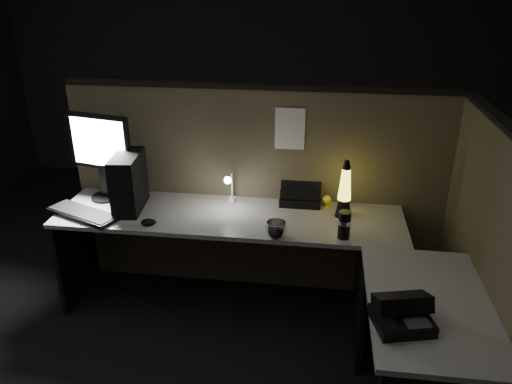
# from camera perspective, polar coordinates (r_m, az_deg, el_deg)

# --- Properties ---
(floor) EXTENTS (6.00, 6.00, 0.00)m
(floor) POSITION_cam_1_polar(r_m,az_deg,el_deg) (3.23, -2.09, -19.33)
(floor) COLOR black
(floor) RESTS_ON ground
(room_shell) EXTENTS (6.00, 6.00, 6.00)m
(room_shell) POSITION_cam_1_polar(r_m,az_deg,el_deg) (2.42, -2.67, 9.77)
(room_shell) COLOR silver
(room_shell) RESTS_ON ground
(partition_back) EXTENTS (2.66, 0.06, 1.50)m
(partition_back) POSITION_cam_1_polar(r_m,az_deg,el_deg) (3.58, 0.23, -0.12)
(partition_back) COLOR brown
(partition_back) RESTS_ON ground
(partition_right) EXTENTS (0.06, 1.66, 1.50)m
(partition_right) POSITION_cam_1_polar(r_m,az_deg,el_deg) (2.96, 24.60, -8.09)
(partition_right) COLOR brown
(partition_right) RESTS_ON ground
(desk) EXTENTS (2.60, 1.60, 0.73)m
(desk) POSITION_cam_1_polar(r_m,az_deg,el_deg) (3.05, 1.91, -8.41)
(desk) COLOR #B4B1AA
(desk) RESTS_ON ground
(pc_tower) EXTENTS (0.20, 0.38, 0.38)m
(pc_tower) POSITION_cam_1_polar(r_m,az_deg,el_deg) (3.43, -14.34, 1.11)
(pc_tower) COLOR black
(pc_tower) RESTS_ON desk
(monitor) EXTENTS (0.47, 0.20, 0.61)m
(monitor) POSITION_cam_1_polar(r_m,az_deg,el_deg) (3.59, -17.37, 4.74)
(monitor) COLOR black
(monitor) RESTS_ON desk
(keyboard) EXTENTS (0.54, 0.36, 0.03)m
(keyboard) POSITION_cam_1_polar(r_m,az_deg,el_deg) (3.49, -19.17, -2.37)
(keyboard) COLOR black
(keyboard) RESTS_ON desk
(mouse) EXTENTS (0.10, 0.07, 0.04)m
(mouse) POSITION_cam_1_polar(r_m,az_deg,el_deg) (3.25, -12.19, -3.38)
(mouse) COLOR black
(mouse) RESTS_ON desk
(clip_lamp) EXTENTS (0.05, 0.19, 0.25)m
(clip_lamp) POSITION_cam_1_polar(r_m,az_deg,el_deg) (3.37, -3.00, 0.57)
(clip_lamp) COLOR white
(clip_lamp) RESTS_ON desk
(organizer) EXTENTS (0.28, 0.25, 0.21)m
(organizer) POSITION_cam_1_polar(r_m,az_deg,el_deg) (3.50, 5.14, -0.30)
(organizer) COLOR black
(organizer) RESTS_ON desk
(lava_lamp) EXTENTS (0.11, 0.11, 0.39)m
(lava_lamp) POSITION_cam_1_polar(r_m,az_deg,el_deg) (3.27, 10.08, -0.19)
(lava_lamp) COLOR black
(lava_lamp) RESTS_ON desk
(travel_mug) EXTENTS (0.08, 0.08, 0.17)m
(travel_mug) POSITION_cam_1_polar(r_m,az_deg,el_deg) (3.04, 10.05, -3.73)
(travel_mug) COLOR black
(travel_mug) RESTS_ON desk
(steel_mug) EXTENTS (0.16, 0.16, 0.10)m
(steel_mug) POSITION_cam_1_polar(r_m,az_deg,el_deg) (3.02, 2.31, -4.33)
(steel_mug) COLOR silver
(steel_mug) RESTS_ON desk
(figurine) EXTENTS (0.06, 0.06, 0.06)m
(figurine) POSITION_cam_1_polar(r_m,az_deg,el_deg) (3.43, 8.12, -0.89)
(figurine) COLOR #FCF827
(figurine) RESTS_ON desk
(pinned_paper) EXTENTS (0.20, 0.00, 0.28)m
(pinned_paper) POSITION_cam_1_polar(r_m,az_deg,el_deg) (3.35, 3.89, 7.20)
(pinned_paper) COLOR white
(pinned_paper) RESTS_ON partition_back
(desk_phone) EXTENTS (0.30, 0.30, 0.15)m
(desk_phone) POSITION_cam_1_polar(r_m,az_deg,el_deg) (2.43, 16.25, -13.14)
(desk_phone) COLOR black
(desk_phone) RESTS_ON desk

